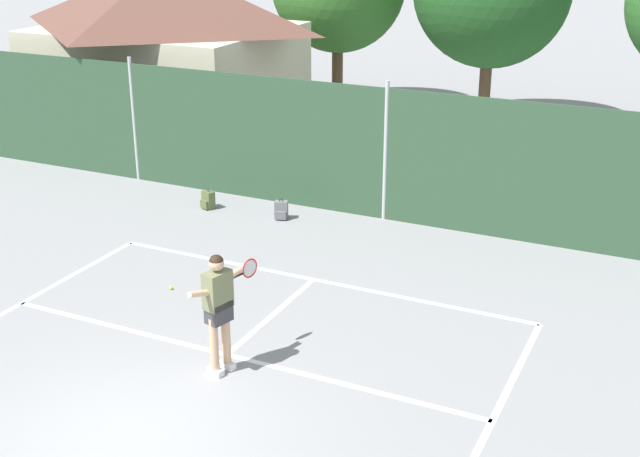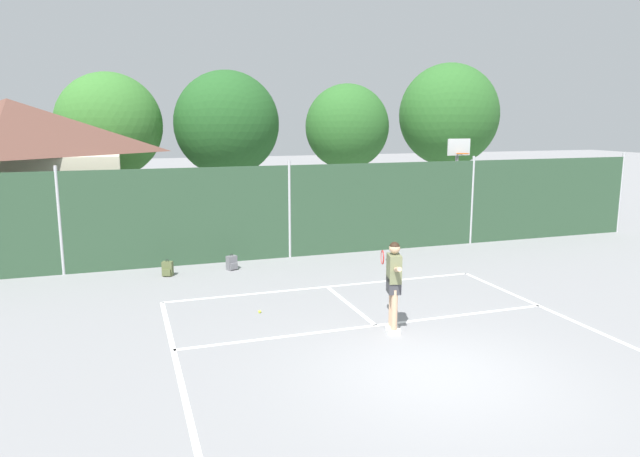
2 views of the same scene
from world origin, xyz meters
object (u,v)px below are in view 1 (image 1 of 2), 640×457
backpack_olive (208,200)px  backpack_grey (281,211)px  tennis_player (219,303)px  tennis_ball (171,288)px

backpack_olive → backpack_grey: bearing=3.5°
tennis_player → backpack_grey: 6.43m
backpack_grey → tennis_player: bearing=-70.0°
tennis_ball → backpack_grey: bearing=88.4°
tennis_ball → backpack_olive: bearing=113.4°
tennis_player → tennis_ball: 3.21m
backpack_olive → tennis_ball: bearing=-66.6°
backpack_olive → backpack_grey: 1.80m
tennis_ball → backpack_grey: size_ratio=0.14×
tennis_ball → backpack_olive: backpack_olive is taller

